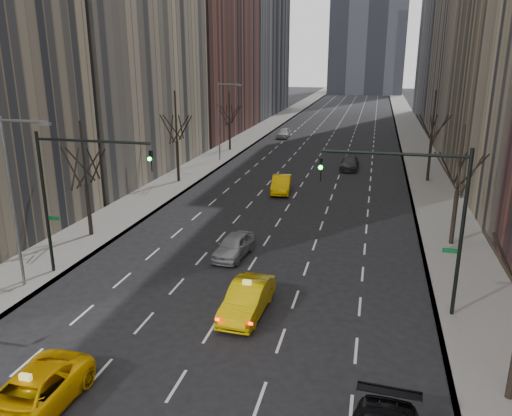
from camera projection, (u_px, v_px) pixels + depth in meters
The scene contains 17 objects.
sidewalk_left at pixel (259, 131), 82.98m from camera, with size 4.50×320.00×0.15m, color slate.
sidewalk_right at pixel (412, 136), 77.50m from camera, with size 4.50×320.00×0.15m, color slate.
tree_lw_b at pixel (86, 184), 33.48m from camera, with size 3.36×3.50×7.82m.
tree_lw_c at pixel (177, 142), 48.27m from camera, with size 3.36×3.50×8.74m.
tree_lw_d at pixel (230, 124), 65.16m from camera, with size 3.36×3.50×7.36m.
tree_rw_b at pixel (457, 191), 31.84m from camera, with size 3.36×3.50×7.82m.
tree_rw_c at pixel (431, 141), 48.49m from camera, with size 3.36×3.50×8.74m.
traffic_mast_left at pixel (70, 182), 26.73m from camera, with size 6.69×0.39×8.00m.
traffic_mast_right at pixel (425, 204), 22.66m from camera, with size 6.69×0.39×8.00m.
streetlight_near at pixel (16, 187), 25.22m from camera, with size 2.83×0.22×9.00m.
streetlight_far at pixel (222, 114), 57.79m from camera, with size 2.83×0.22×9.00m.
taxi_suv at pixel (29, 398), 17.08m from camera, with size 2.39×5.18×1.44m, color #FFBF05.
taxi_sedan at pixel (247, 299), 23.93m from camera, with size 1.64×4.70×1.55m, color #D6B104.
silver_sedan_ahead at pixel (234, 246), 30.90m from camera, with size 1.67×4.16×1.42m, color gray.
far_taxi at pixel (281, 184), 45.61m from camera, with size 1.63×4.66×1.54m, color #FFC505.
far_suv_grey at pixel (349, 163), 55.09m from camera, with size 1.95×4.81×1.39m, color #303035.
far_car_white at pixel (284, 133), 76.64m from camera, with size 1.73×4.29×1.46m, color beige.
Camera 1 is at (6.68, -10.94, 11.91)m, focal length 35.00 mm.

